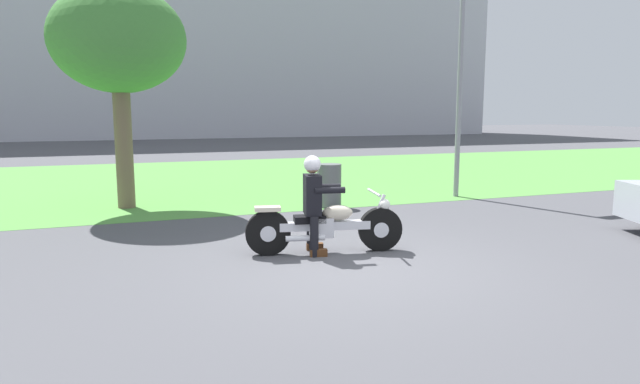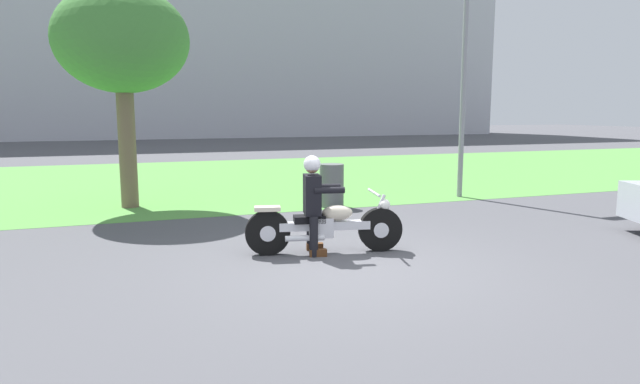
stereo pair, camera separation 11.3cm
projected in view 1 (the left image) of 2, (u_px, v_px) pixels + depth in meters
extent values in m
plane|color=#4C4C51|center=(353.00, 266.00, 7.13)|extent=(120.00, 120.00, 0.00)
cube|color=#549342|center=(218.00, 178.00, 16.38)|extent=(60.00, 12.00, 0.01)
cube|color=silver|center=(94.00, 15.00, 40.03)|extent=(63.34, 8.00, 17.99)
cylinder|color=black|center=(380.00, 229.00, 7.89)|extent=(0.64, 0.25, 0.63)
cylinder|color=silver|center=(380.00, 229.00, 7.89)|extent=(0.24, 0.18, 0.22)
cylinder|color=black|center=(268.00, 233.00, 7.64)|extent=(0.64, 0.25, 0.63)
cylinder|color=silver|center=(268.00, 233.00, 7.64)|extent=(0.24, 0.18, 0.22)
cube|color=silver|center=(325.00, 226.00, 7.75)|extent=(1.30, 0.40, 0.12)
cube|color=silver|center=(321.00, 227.00, 7.75)|extent=(0.36, 0.30, 0.28)
ellipsoid|color=beige|center=(337.00, 213.00, 7.75)|extent=(0.48, 0.32, 0.22)
cube|color=black|center=(310.00, 219.00, 7.70)|extent=(0.48, 0.32, 0.10)
cube|color=beige|center=(268.00, 209.00, 7.59)|extent=(0.39, 0.27, 0.06)
cylinder|color=silver|center=(377.00, 212.00, 7.84)|extent=(0.26, 0.10, 0.53)
cylinder|color=silver|center=(374.00, 192.00, 7.79)|extent=(0.17, 0.65, 0.04)
sphere|color=white|center=(385.00, 205.00, 7.84)|extent=(0.16, 0.16, 0.16)
cylinder|color=silver|center=(305.00, 238.00, 7.59)|extent=(0.55, 0.19, 0.08)
cylinder|color=black|center=(311.00, 231.00, 7.92)|extent=(0.12, 0.12, 0.57)
cube|color=#593319|center=(315.00, 246.00, 7.96)|extent=(0.26, 0.15, 0.10)
cylinder|color=black|center=(314.00, 237.00, 7.56)|extent=(0.12, 0.12, 0.57)
cube|color=#593319|center=(319.00, 253.00, 7.61)|extent=(0.26, 0.15, 0.10)
cube|color=black|center=(312.00, 195.00, 7.66)|extent=(0.29, 0.42, 0.56)
cylinder|color=black|center=(326.00, 187.00, 7.85)|extent=(0.43, 0.17, 0.09)
cylinder|color=black|center=(330.00, 190.00, 7.51)|extent=(0.43, 0.17, 0.09)
sphere|color=tan|center=(312.00, 166.00, 7.60)|extent=(0.20, 0.20, 0.20)
sphere|color=silver|center=(312.00, 164.00, 7.59)|extent=(0.24, 0.24, 0.24)
cylinder|color=brown|center=(124.00, 148.00, 11.28)|extent=(0.35, 0.35, 2.50)
ellipsoid|color=#428438|center=(118.00, 39.00, 10.96)|extent=(2.68, 2.68, 2.14)
cylinder|color=gray|center=(460.00, 86.00, 12.59)|extent=(0.12, 0.12, 5.15)
cylinder|color=#595E5B|center=(329.00, 185.00, 11.51)|extent=(0.51, 0.51, 0.91)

